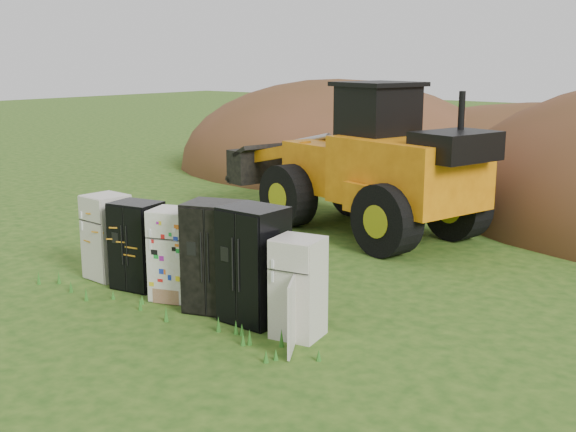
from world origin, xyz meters
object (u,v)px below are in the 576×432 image
fridge_leftmost (107,237)px  fridge_black_side (137,245)px  fridge_black_right (254,265)px  wheel_loader (351,156)px  fridge_sticker (174,254)px  fridge_dark_mid (216,257)px  fridge_open_door (298,288)px

fridge_leftmost → fridge_black_side: bearing=-0.1°
fridge_black_right → wheel_loader: size_ratio=0.25×
fridge_sticker → fridge_dark_mid: 1.01m
fridge_black_side → fridge_sticker: size_ratio=1.00×
fridge_black_right → fridge_open_door: fridge_black_right is taller
fridge_dark_mid → fridge_black_right: size_ratio=0.98×
fridge_leftmost → fridge_sticker: bearing=0.9°
fridge_leftmost → fridge_black_side: size_ratio=1.01×
fridge_black_side → fridge_leftmost: bearing=166.7°
fridge_black_side → fridge_dark_mid: 2.02m
fridge_open_door → wheel_loader: size_ratio=0.21×
fridge_dark_mid → fridge_black_right: bearing=-19.6°
fridge_dark_mid → wheel_loader: 6.85m
fridge_black_side → fridge_black_right: bearing=-10.4°
fridge_open_door → wheel_loader: 7.61m
fridge_black_side → wheel_loader: wheel_loader is taller
fridge_black_right → fridge_leftmost: bearing=179.7°
fridge_black_right → wheel_loader: 7.12m
fridge_leftmost → fridge_black_side: (0.95, -0.04, -0.01)m
fridge_black_side → fridge_dark_mid: fridge_dark_mid is taller
fridge_black_side → fridge_dark_mid: size_ratio=0.87×
fridge_dark_mid → fridge_open_door: bearing=-21.9°
fridge_black_right → wheel_loader: (-2.55, 6.58, 0.89)m
fridge_dark_mid → wheel_loader: size_ratio=0.25×
fridge_sticker → fridge_open_door: 2.85m
fridge_open_door → wheel_loader: (-3.53, 6.66, 1.06)m
fridge_black_right → fridge_open_door: size_ratio=1.22×
fridge_open_door → fridge_dark_mid: bearing=166.7°
fridge_black_side → fridge_sticker: fridge_sticker is taller
fridge_leftmost → fridge_black_right: (3.84, 0.00, 0.13)m
fridge_dark_mid → fridge_sticker: bearing=162.9°
fridge_open_door → fridge_leftmost: bearing=168.1°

